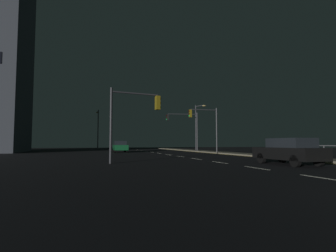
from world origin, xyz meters
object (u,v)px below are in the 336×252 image
(car_oncoming, at_px, (120,146))
(traffic_light_mid_right, at_px, (205,121))
(car, at_px, (289,151))
(traffic_light_overhead_east, at_px, (135,111))
(street_lamp_mid_block, at_px, (197,123))
(street_lamp_corner, at_px, (98,126))
(traffic_light_far_right, at_px, (184,124))

(car_oncoming, bearing_deg, traffic_light_mid_right, -35.83)
(car, xyz_separation_m, car_oncoming, (-7.37, 24.05, 0.00))
(traffic_light_overhead_east, xyz_separation_m, street_lamp_mid_block, (13.07, 20.51, 1.02))
(traffic_light_mid_right, bearing_deg, street_lamp_corner, 124.63)
(car, distance_m, traffic_light_far_right, 23.86)
(car_oncoming, relative_size, street_lamp_corner, 0.62)
(car, height_order, traffic_light_mid_right, traffic_light_mid_right)
(car_oncoming, relative_size, traffic_light_far_right, 0.78)
(traffic_light_far_right, distance_m, street_lamp_mid_block, 2.85)
(car_oncoming, height_order, traffic_light_far_right, traffic_light_far_right)
(car_oncoming, bearing_deg, street_lamp_corner, 104.16)
(street_lamp_mid_block, bearing_deg, car, -100.43)
(street_lamp_mid_block, relative_size, street_lamp_corner, 0.98)
(traffic_light_mid_right, distance_m, traffic_light_overhead_east, 16.89)
(traffic_light_far_right, bearing_deg, traffic_light_mid_right, -86.28)
(traffic_light_overhead_east, distance_m, traffic_light_far_right, 22.06)
(car, height_order, traffic_light_far_right, traffic_light_far_right)
(traffic_light_overhead_east, height_order, traffic_light_far_right, traffic_light_far_right)
(traffic_light_overhead_east, distance_m, street_lamp_mid_block, 24.34)
(street_lamp_corner, bearing_deg, traffic_light_mid_right, -55.37)
(traffic_light_far_right, bearing_deg, car, -94.65)
(traffic_light_mid_right, bearing_deg, traffic_light_far_right, 93.72)
(traffic_light_far_right, distance_m, street_lamp_corner, 16.76)
(car_oncoming, relative_size, traffic_light_mid_right, 0.80)
(traffic_light_far_right, bearing_deg, traffic_light_overhead_east, -118.28)
(traffic_light_far_right, xyz_separation_m, street_lamp_corner, (-12.08, 11.61, 0.16))
(car_oncoming, xyz_separation_m, street_lamp_corner, (-2.80, 11.10, 3.52))
(traffic_light_overhead_east, height_order, street_lamp_mid_block, street_lamp_mid_block)
(car_oncoming, distance_m, traffic_light_mid_right, 12.40)
(traffic_light_mid_right, relative_size, traffic_light_overhead_east, 1.16)
(car, height_order, car_oncoming, same)
(car, bearing_deg, traffic_light_mid_right, 82.18)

